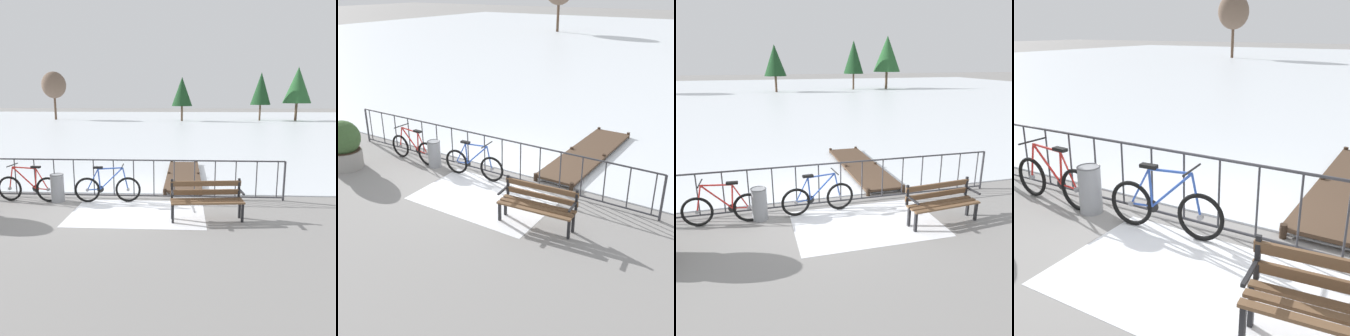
{
  "view_description": "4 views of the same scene",
  "coord_description": "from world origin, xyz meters",
  "views": [
    {
      "loc": [
        1.93,
        -8.87,
        2.67
      ],
      "look_at": [
        1.46,
        0.01,
        0.85
      ],
      "focal_mm": 36.75,
      "sensor_mm": 36.0,
      "label": 1
    },
    {
      "loc": [
        5.88,
        -8.15,
        4.58
      ],
      "look_at": [
        1.23,
        -0.89,
        0.76
      ],
      "focal_mm": 44.6,
      "sensor_mm": 36.0,
      "label": 2
    },
    {
      "loc": [
        -1.41,
        -7.55,
        3.39
      ],
      "look_at": [
        0.7,
        0.3,
        0.81
      ],
      "focal_mm": 36.62,
      "sensor_mm": 36.0,
      "label": 3
    },
    {
      "loc": [
        2.73,
        -4.63,
        2.64
      ],
      "look_at": [
        -0.17,
        0.24,
        0.74
      ],
      "focal_mm": 44.3,
      "sensor_mm": 36.0,
      "label": 4
    }
  ],
  "objects": [
    {
      "name": "trash_bin",
      "position": [
        -1.41,
        -0.38,
        0.37
      ],
      "size": [
        0.35,
        0.35,
        0.73
      ],
      "color": "gray",
      "rests_on": "ground"
    },
    {
      "name": "tree_centre",
      "position": [
        -14.1,
        32.92,
        4.14
      ],
      "size": [
        2.87,
        2.87,
        5.74
      ],
      "color": "brown",
      "rests_on": "ground"
    },
    {
      "name": "ground_plane",
      "position": [
        0.0,
        0.0,
        0.0
      ],
      "size": [
        160.0,
        160.0,
        0.0
      ],
      "primitive_type": "plane",
      "color": "gray"
    },
    {
      "name": "railing_fence",
      "position": [
        0.0,
        0.0,
        0.56
      ],
      "size": [
        9.06,
        0.06,
        1.07
      ],
      "color": "#38383D",
      "rests_on": "ground"
    },
    {
      "name": "bicycle_second",
      "position": [
        -0.09,
        -0.37,
        0.37
      ],
      "size": [
        1.71,
        0.52,
        0.97
      ],
      "color": "black",
      "rests_on": "ground"
    },
    {
      "name": "snow_patch",
      "position": [
        0.81,
        -1.2,
        0.0
      ],
      "size": [
        3.13,
        2.0,
        0.01
      ],
      "primitive_type": "cube",
      "color": "white",
      "rests_on": "ground"
    },
    {
      "name": "park_bench",
      "position": [
        2.39,
        -1.5,
        0.51
      ],
      "size": [
        1.64,
        0.63,
        0.89
      ],
      "color": "brown",
      "rests_on": "ground"
    },
    {
      "name": "bicycle_near_railing",
      "position": [
        -2.16,
        -0.4,
        0.37
      ],
      "size": [
        1.71,
        0.52,
        0.97
      ],
      "color": "black",
      "rests_on": "ground"
    }
  ]
}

